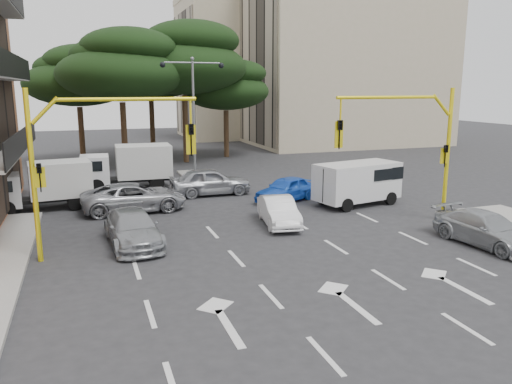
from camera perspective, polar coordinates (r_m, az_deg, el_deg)
ground at (r=18.68m, az=3.64°, el=-6.92°), size 120.00×120.00×0.00m
median_strip at (r=33.55m, az=-6.95°, el=1.59°), size 1.40×6.00×0.15m
apartment_beige_near at (r=55.35m, az=10.30°, el=15.14°), size 20.20×12.15×18.70m
apartment_beige_far at (r=63.52m, az=-0.91°, el=13.98°), size 16.20×12.15×16.70m
pine_left_near at (r=38.39m, az=-15.14°, el=13.85°), size 9.15×9.15×10.23m
pine_center at (r=41.09m, az=-8.20°, el=14.94°), size 9.98×9.98×11.16m
pine_left_far at (r=42.26m, az=-19.65°, el=12.42°), size 8.32×8.32×9.30m
pine_right at (r=43.90m, az=-3.39°, el=12.12°), size 7.49×7.49×8.37m
pine_back at (r=45.66m, az=-11.95°, el=13.62°), size 9.15×9.15×10.23m
signal_mast_right at (r=22.94m, az=17.75°, el=5.99°), size 5.79×0.37×6.00m
signal_mast_left at (r=18.41m, az=-18.77°, el=4.61°), size 5.79×0.37×6.00m
street_lamp_center at (r=33.02m, az=-7.19°, el=10.77°), size 4.16×0.36×7.77m
car_white_hatch at (r=22.20m, az=2.60°, el=-2.19°), size 1.90×3.93×1.24m
car_blue_compact at (r=26.78m, az=3.47°, el=0.33°), size 4.17×3.24×1.33m
car_silver_wagon at (r=19.97m, az=-13.91°, el=-4.03°), size 2.15×4.66×1.32m
car_silver_cross_a at (r=25.28m, az=-13.74°, el=-0.59°), size 5.19×2.60×1.41m
car_silver_cross_b at (r=28.44m, az=-5.28°, el=1.23°), size 4.61×1.90×1.56m
car_silver_parked at (r=21.26m, az=24.84°, el=-3.88°), size 2.26×4.59×1.28m
van_white at (r=26.40m, az=11.48°, el=0.95°), size 4.79×2.89×2.24m
box_truck_a at (r=27.00m, az=-23.26°, el=0.61°), size 5.04×2.59×2.38m
box_truck_b at (r=30.93m, az=-14.47°, el=2.76°), size 5.41×2.41×2.63m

